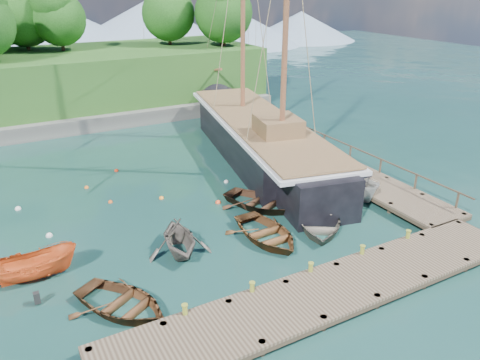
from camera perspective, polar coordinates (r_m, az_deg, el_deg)
The scene contains 25 objects.
ground at distance 24.45m, azimuth -2.53°, elevation -7.56°, with size 160.00×160.00×0.00m, color #12352D.
dock_near at distance 20.60m, azimuth 10.95°, elevation -13.17°, with size 20.00×3.20×1.10m.
dock_east at distance 35.26m, azimuth 9.23°, elevation 2.93°, with size 3.20×24.00×1.10m.
bollard_0 at distance 19.34m, azimuth -6.61°, elevation -17.29°, with size 0.26×0.26×0.45m, color olive.
bollard_1 at distance 20.34m, azimuth 1.47°, elevation -14.74°, with size 0.26×0.26×0.45m, color olive.
bollard_2 at distance 21.72m, azimuth 8.50°, elevation -12.25°, with size 0.26×0.26×0.45m, color olive.
bollard_3 at distance 23.40m, azimuth 14.49°, elevation -9.93°, with size 0.26×0.26×0.45m, color olive.
bollard_4 at distance 25.32m, azimuth 19.56°, elevation -7.86°, with size 0.26×0.26×0.45m, color olive.
rowboat_0 at distance 20.56m, azimuth -14.13°, elevation -15.10°, with size 3.13×4.38×0.91m, color #53321B.
rowboat_1 at distance 23.76m, azimuth -7.36°, elevation -8.76°, with size 3.15×3.65×1.92m, color #5F574F.
rowboat_2 at distance 24.71m, azimuth 3.22°, elevation -7.21°, with size 3.29×4.61×0.95m, color brown.
rowboat_3 at distance 26.12m, azimuth 9.55°, elevation -5.72°, with size 3.43×4.81×1.00m, color #605A4E.
rowboat_4 at distance 28.00m, azimuth 2.28°, elevation -3.31°, with size 3.23×4.52×0.94m, color #543420.
motorboat_orange at distance 23.61m, azimuth -23.73°, elevation -11.00°, with size 1.50×3.97×1.54m, color #DE5A22.
cabin_boat_white at distance 30.38m, azimuth 13.67°, elevation -1.76°, with size 1.63×4.32×1.67m, color silver.
schooner at distance 35.57m, azimuth 2.43°, elevation 4.77°, with size 9.85×29.52×22.22m.
mooring_buoy_0 at distance 26.91m, azimuth -22.22°, elevation -6.36°, with size 0.36×0.36×0.36m, color silver.
mooring_buoy_1 at distance 29.60m, azimuth -15.51°, elevation -2.66°, with size 0.28×0.28×0.28m, color #E95719.
mooring_buoy_2 at distance 29.43m, azimuth -9.56°, elevation -2.25°, with size 0.30×0.30×0.30m, color orange.
mooring_buoy_3 at distance 31.33m, azimuth -1.70°, elevation -0.28°, with size 0.32×0.32×0.32m, color silver.
mooring_buoy_4 at distance 32.07m, azimuth -18.19°, elevation -0.93°, with size 0.28×0.28×0.28m, color orange.
mooring_buoy_5 at distance 34.29m, azimuth -14.83°, elevation 1.06°, with size 0.29×0.29×0.29m, color red.
mooring_buoy_6 at distance 30.65m, azimuth -25.43°, elevation -3.25°, with size 0.37×0.37×0.37m, color silver.
mooring_buoy_7 at distance 28.49m, azimuth -2.69°, elevation -2.81°, with size 0.33×0.33×0.33m, color #F94E21.
distant_ridge at distance 90.28m, azimuth -20.97°, elevation 16.67°, with size 117.00×40.00×10.00m.
Camera 1 is at (-9.14, -18.90, 12.54)m, focal length 35.00 mm.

